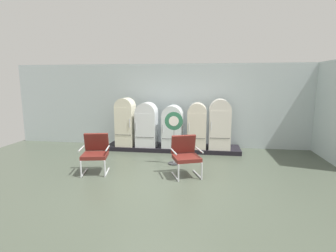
% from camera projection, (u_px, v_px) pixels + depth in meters
% --- Properties ---
extents(ground, '(12.00, 10.00, 0.05)m').
position_uv_depth(ground, '(156.00, 185.00, 5.93)').
color(ground, '#464E40').
extents(back_wall, '(11.76, 0.12, 2.89)m').
position_uv_depth(back_wall, '(175.00, 105.00, 9.26)').
color(back_wall, silver).
rests_on(back_wall, ground).
extents(side_wall_right, '(0.16, 2.20, 2.89)m').
position_uv_depth(side_wall_right, '(333.00, 112.00, 7.46)').
color(side_wall_right, silver).
rests_on(side_wall_right, ground).
extents(display_plinth, '(4.44, 0.95, 0.14)m').
position_uv_depth(display_plinth, '(173.00, 148.00, 8.87)').
color(display_plinth, black).
rests_on(display_plinth, ground).
extents(refrigerator_0, '(0.58, 0.61, 1.61)m').
position_uv_depth(refrigerator_0, '(125.00, 120.00, 8.79)').
color(refrigerator_0, beige).
rests_on(refrigerator_0, display_plinth).
extents(refrigerator_1, '(0.67, 0.66, 1.46)m').
position_uv_depth(refrigerator_1, '(147.00, 123.00, 8.73)').
color(refrigerator_1, white).
rests_on(refrigerator_1, display_plinth).
extents(refrigerator_2, '(0.65, 0.71, 1.38)m').
position_uv_depth(refrigerator_2, '(172.00, 125.00, 8.64)').
color(refrigerator_2, silver).
rests_on(refrigerator_2, display_plinth).
extents(refrigerator_3, '(0.60, 0.66, 1.47)m').
position_uv_depth(refrigerator_3, '(197.00, 124.00, 8.50)').
color(refrigerator_3, silver).
rests_on(refrigerator_3, display_plinth).
extents(refrigerator_4, '(0.67, 0.66, 1.60)m').
position_uv_depth(refrigerator_4, '(220.00, 123.00, 8.39)').
color(refrigerator_4, silver).
rests_on(refrigerator_4, display_plinth).
extents(armchair_left, '(0.77, 0.79, 0.98)m').
position_uv_depth(armchair_left, '(95.00, 151.00, 6.63)').
color(armchair_left, silver).
rests_on(armchair_left, ground).
extents(armchair_right, '(0.83, 0.85, 0.98)m').
position_uv_depth(armchair_right, '(185.00, 154.00, 6.41)').
color(armchair_right, silver).
rests_on(armchair_right, ground).
extents(sign_stand, '(0.50, 0.32, 1.47)m').
position_uv_depth(sign_stand, '(174.00, 138.00, 7.23)').
color(sign_stand, '#2D2D30').
rests_on(sign_stand, ground).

